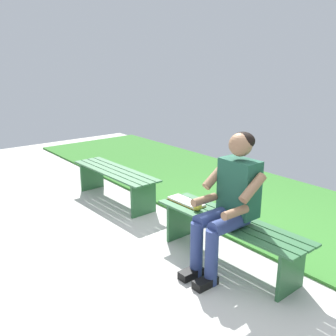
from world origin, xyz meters
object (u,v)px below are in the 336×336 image
Objects in this scene: bench_far at (115,178)px; apple at (198,206)px; bench_near at (229,230)px; person_seated at (229,199)px; book_open at (186,202)px.

bench_far is 1.67m from apple.
apple reaches higher than bench_far.
bench_far is (2.00, -0.00, -0.00)m from bench_near.
person_seated reaches higher than bench_near.
bench_near is 2.00m from bench_far.
bench_far is 3.55× the size of book_open.
book_open is (0.55, 0.04, 0.11)m from bench_near.
book_open is at bearing 178.60° from bench_far.
apple is at bearing -2.45° from person_seated.
bench_far is at bearing -2.72° from person_seated.
bench_far is at bearing -0.00° from bench_near.
bench_far is 1.21× the size of person_seated.
apple is 0.21× the size of book_open.
book_open reaches higher than bench_near.
person_seated is 14.19× the size of apple.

